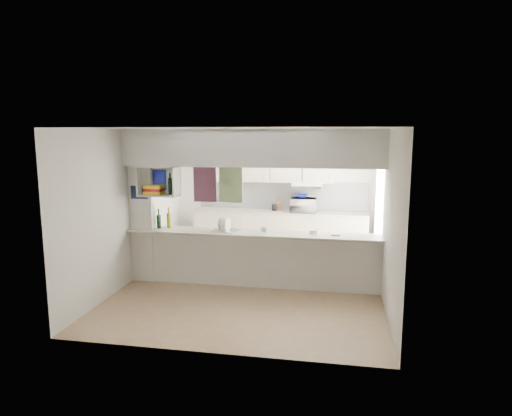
% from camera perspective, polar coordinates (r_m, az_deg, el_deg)
% --- Properties ---
extents(floor, '(4.80, 4.80, 0.00)m').
position_cam_1_polar(floor, '(7.76, -0.54, -9.70)').
color(floor, '#967657').
rests_on(floor, ground).
extents(ceiling, '(4.80, 4.80, 0.00)m').
position_cam_1_polar(ceiling, '(7.33, -0.57, 9.88)').
color(ceiling, white).
rests_on(ceiling, wall_back).
extents(wall_back, '(4.20, 0.00, 4.20)m').
position_cam_1_polar(wall_back, '(9.78, 2.10, 2.13)').
color(wall_back, silver).
rests_on(wall_back, floor).
extents(wall_left, '(0.00, 4.80, 4.80)m').
position_cam_1_polar(wall_left, '(8.09, -15.32, 0.26)').
color(wall_left, silver).
rests_on(wall_left, floor).
extents(wall_right, '(0.00, 4.80, 4.80)m').
position_cam_1_polar(wall_right, '(7.34, 15.76, -0.68)').
color(wall_right, silver).
rests_on(wall_right, floor).
extents(servery_partition, '(4.20, 0.50, 2.60)m').
position_cam_1_polar(servery_partition, '(7.42, -1.87, 2.59)').
color(servery_partition, silver).
rests_on(servery_partition, floor).
extents(cubby_shelf, '(0.65, 0.35, 0.50)m').
position_cam_1_polar(cubby_shelf, '(7.77, -12.09, 3.07)').
color(cubby_shelf, white).
rests_on(cubby_shelf, bulkhead).
extents(kitchen_run, '(3.60, 0.63, 2.24)m').
position_cam_1_polar(kitchen_run, '(9.57, 2.80, -0.91)').
color(kitchen_run, beige).
rests_on(kitchen_run, floor).
extents(microwave, '(0.53, 0.36, 0.29)m').
position_cam_1_polar(microwave, '(9.42, 5.95, 0.36)').
color(microwave, white).
rests_on(microwave, bench_top).
extents(bowl, '(0.28, 0.28, 0.07)m').
position_cam_1_polar(bowl, '(9.43, 5.69, 1.48)').
color(bowl, '#0D1596').
rests_on(bowl, microwave).
extents(dish_rack, '(0.49, 0.42, 0.23)m').
position_cam_1_polar(dish_rack, '(7.62, -3.74, -2.20)').
color(dish_rack, silver).
rests_on(dish_rack, breakfast_bar).
extents(cup, '(0.11, 0.11, 0.09)m').
position_cam_1_polar(cup, '(7.42, 1.03, -2.74)').
color(cup, white).
rests_on(cup, dish_rack).
extents(wine_bottles, '(0.22, 0.15, 0.35)m').
position_cam_1_polar(wine_bottles, '(7.98, -11.43, -1.54)').
color(wine_bottles, black).
rests_on(wine_bottles, breakfast_bar).
extents(plastic_tubs, '(0.48, 0.17, 0.06)m').
position_cam_1_polar(plastic_tubs, '(7.43, 7.47, -3.03)').
color(plastic_tubs, silver).
rests_on(plastic_tubs, breakfast_bar).
extents(utensil_jar, '(0.10, 0.10, 0.14)m').
position_cam_1_polar(utensil_jar, '(9.57, 2.29, 0.08)').
color(utensil_jar, black).
rests_on(utensil_jar, bench_top).
extents(knife_block, '(0.09, 0.07, 0.18)m').
position_cam_1_polar(knife_block, '(9.58, 2.90, 0.22)').
color(knife_block, brown).
rests_on(knife_block, bench_top).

